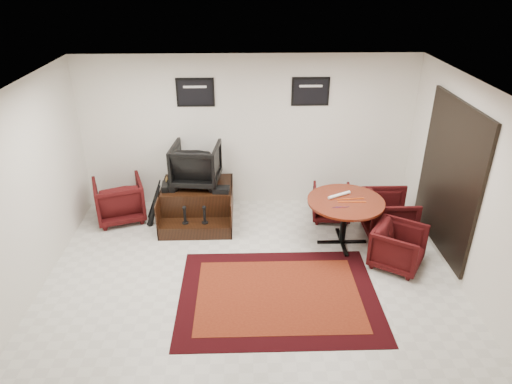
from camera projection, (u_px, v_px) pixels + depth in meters
ground at (251, 281)px, 6.66m from camera, size 6.00×6.00×0.00m
room_shell at (281, 165)px, 5.97m from camera, size 6.02×5.02×2.81m
area_rug at (278, 295)px, 6.38m from camera, size 2.76×2.07×0.01m
shine_podium at (198, 204)px, 8.15m from camera, size 1.24×1.28×0.64m
shine_chair at (196, 162)px, 7.93m from camera, size 0.88×0.83×0.82m
shoes_pair at (169, 187)px, 7.88m from camera, size 0.25×0.31×0.11m
polish_kit at (221, 190)px, 7.79m from camera, size 0.29×0.21×0.10m
umbrella_black at (155, 205)px, 7.88m from camera, size 0.30×0.11×0.82m
umbrella_hooked at (155, 198)px, 8.13m from camera, size 0.29×0.11×0.79m
armchair_side at (119, 198)px, 8.10m from camera, size 1.01×0.98×0.83m
meeting_table at (345, 206)px, 7.25m from camera, size 1.22×1.22×0.80m
table_chair_back at (331, 201)px, 8.16m from camera, size 0.72×0.68×0.67m
table_chair_window at (389, 212)px, 7.67m from camera, size 0.74×0.79×0.81m
table_chair_corner at (399, 245)px, 6.85m from camera, size 0.94×0.95×0.73m
paper_roll at (339, 195)px, 7.32m from camera, size 0.40×0.24×0.05m
table_clutter at (349, 201)px, 7.17m from camera, size 0.57×0.32×0.01m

